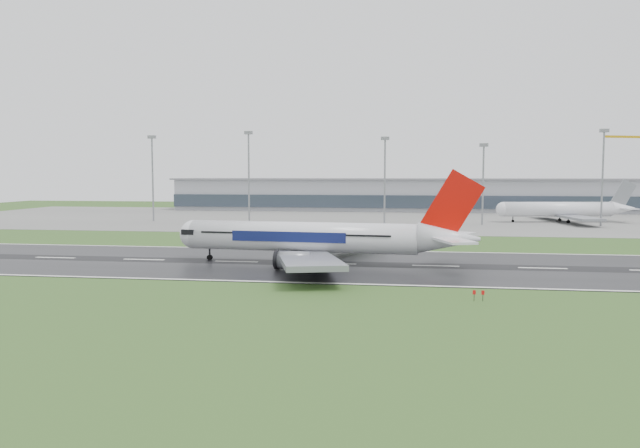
# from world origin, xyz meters

# --- Properties ---
(ground) EXTENTS (520.00, 520.00, 0.00)m
(ground) POSITION_xyz_m (0.00, 0.00, 0.00)
(ground) COLOR #2A4C1C
(ground) RESTS_ON ground
(runway) EXTENTS (400.00, 45.00, 0.10)m
(runway) POSITION_xyz_m (0.00, 0.00, 0.05)
(runway) COLOR black
(runway) RESTS_ON ground
(apron) EXTENTS (400.00, 130.00, 0.08)m
(apron) POSITION_xyz_m (0.00, 125.00, 0.04)
(apron) COLOR slate
(apron) RESTS_ON ground
(terminal) EXTENTS (240.00, 36.00, 15.00)m
(terminal) POSITION_xyz_m (0.00, 185.00, 7.50)
(terminal) COLOR gray
(terminal) RESTS_ON ground
(main_airliner) EXTENTS (65.38, 62.74, 17.92)m
(main_airliner) POSITION_xyz_m (-22.22, -0.47, 9.06)
(main_airliner) COLOR silver
(main_airliner) RESTS_ON runway
(parked_airliner) EXTENTS (59.66, 56.63, 15.44)m
(parked_airliner) POSITION_xyz_m (51.31, 116.86, 7.80)
(parked_airliner) COLOR silver
(parked_airliner) RESTS_ON apron
(floodmast_0) EXTENTS (0.64, 0.64, 31.23)m
(floodmast_0) POSITION_xyz_m (-101.63, 100.00, 15.62)
(floodmast_0) COLOR gray
(floodmast_0) RESTS_ON ground
(floodmast_1) EXTENTS (0.64, 0.64, 32.47)m
(floodmast_1) POSITION_xyz_m (-64.11, 100.00, 16.23)
(floodmast_1) COLOR gray
(floodmast_1) RESTS_ON ground
(floodmast_2) EXTENTS (0.64, 0.64, 29.99)m
(floodmast_2) POSITION_xyz_m (-14.05, 100.00, 15.00)
(floodmast_2) COLOR gray
(floodmast_2) RESTS_ON ground
(floodmast_3) EXTENTS (0.64, 0.64, 27.39)m
(floodmast_3) POSITION_xyz_m (20.22, 100.00, 13.70)
(floodmast_3) COLOR gray
(floodmast_3) RESTS_ON ground
(floodmast_4) EXTENTS (0.64, 0.64, 31.97)m
(floodmast_4) POSITION_xyz_m (59.76, 100.00, 15.99)
(floodmast_4) COLOR gray
(floodmast_4) RESTS_ON ground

